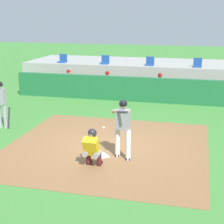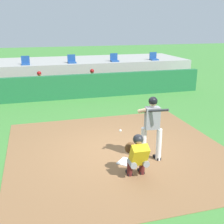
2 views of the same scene
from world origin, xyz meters
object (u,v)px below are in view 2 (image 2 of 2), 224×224
(dugout_player_2, at_px, (93,81))
(stadium_seat_3, at_px, (114,59))
(home_plate, at_px, (127,162))
(batter_at_plate, at_px, (152,124))
(stadium_seat_1, at_px, (26,62))
(stadium_seat_2, at_px, (72,61))
(catcher_crouched, at_px, (137,154))
(stadium_seat_4, at_px, (154,58))
(dugout_player_1, at_px, (40,84))

(dugout_player_2, bearing_deg, stadium_seat_3, 48.55)
(dugout_player_2, distance_m, stadium_seat_3, 2.85)
(home_plate, xyz_separation_m, stadium_seat_3, (2.60, 10.18, 1.51))
(batter_at_plate, xyz_separation_m, dugout_player_2, (0.11, 8.12, -0.36))
(stadium_seat_1, bearing_deg, stadium_seat_2, 0.00)
(home_plate, relative_size, batter_at_plate, 0.24)
(batter_at_plate, bearing_deg, catcher_crouched, -131.62)
(dugout_player_2, relative_size, stadium_seat_4, 2.71)
(dugout_player_1, bearing_deg, stadium_seat_1, 107.70)
(dugout_player_2, bearing_deg, stadium_seat_1, 149.12)
(home_plate, relative_size, dugout_player_1, 0.34)
(home_plate, height_order, stadium_seat_3, stadium_seat_3)
(stadium_seat_1, bearing_deg, home_plate, -75.67)
(batter_at_plate, height_order, catcher_crouched, batter_at_plate)
(dugout_player_1, bearing_deg, stadium_seat_3, 24.09)
(catcher_crouched, bearing_deg, stadium_seat_1, 103.37)
(batter_at_plate, xyz_separation_m, dugout_player_1, (-2.64, 8.12, -0.36))
(dugout_player_1, distance_m, stadium_seat_1, 2.30)
(batter_at_plate, distance_m, stadium_seat_3, 10.34)
(stadium_seat_3, bearing_deg, catcher_crouched, -103.39)
(catcher_crouched, distance_m, dugout_player_1, 9.11)
(dugout_player_2, bearing_deg, dugout_player_1, 180.00)
(catcher_crouched, height_order, dugout_player_2, dugout_player_2)
(home_plate, relative_size, stadium_seat_1, 0.92)
(stadium_seat_1, relative_size, stadium_seat_3, 1.00)
(stadium_seat_1, bearing_deg, stadium_seat_3, 0.00)
(stadium_seat_1, relative_size, stadium_seat_2, 1.00)
(dugout_player_2, bearing_deg, stadium_seat_4, 24.83)
(dugout_player_2, relative_size, stadium_seat_2, 2.71)
(dugout_player_2, distance_m, stadium_seat_4, 4.92)
(home_plate, bearing_deg, dugout_player_1, 103.47)
(home_plate, height_order, stadium_seat_2, stadium_seat_2)
(batter_at_plate, relative_size, stadium_seat_2, 3.76)
(batter_at_plate, relative_size, stadium_seat_3, 3.76)
(stadium_seat_1, xyz_separation_m, stadium_seat_2, (2.60, 0.00, 0.00))
(home_plate, xyz_separation_m, stadium_seat_1, (-2.60, 10.18, 1.51))
(batter_at_plate, bearing_deg, home_plate, -177.87)
(dugout_player_2, bearing_deg, catcher_crouched, -95.17)
(stadium_seat_3, bearing_deg, dugout_player_1, -155.91)
(catcher_crouched, height_order, stadium_seat_4, stadium_seat_4)
(catcher_crouched, xyz_separation_m, stadium_seat_2, (0.00, 10.93, 0.93))
(batter_at_plate, height_order, stadium_seat_3, stadium_seat_3)
(catcher_crouched, height_order, stadium_seat_1, stadium_seat_1)
(catcher_crouched, bearing_deg, home_plate, 89.84)
(stadium_seat_4, bearing_deg, catcher_crouched, -115.45)
(catcher_crouched, relative_size, dugout_player_1, 1.27)
(catcher_crouched, xyz_separation_m, stadium_seat_3, (2.60, 10.93, 0.93))
(batter_at_plate, height_order, stadium_seat_1, stadium_seat_1)
(home_plate, distance_m, dugout_player_2, 8.21)
(dugout_player_1, distance_m, stadium_seat_4, 7.48)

